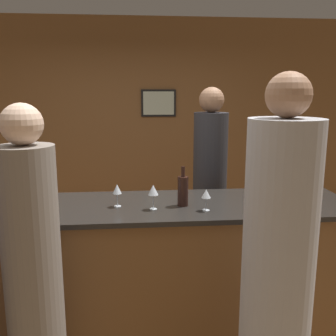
{
  "coord_description": "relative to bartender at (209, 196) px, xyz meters",
  "views": [
    {
      "loc": [
        0.06,
        -2.65,
        1.88
      ],
      "look_at": [
        0.3,
        0.1,
        1.32
      ],
      "focal_mm": 40.0,
      "sensor_mm": 36.0,
      "label": 1
    }
  ],
  "objects": [
    {
      "name": "ground_plane",
      "position": [
        -0.76,
        -0.74,
        -0.91
      ],
      "size": [
        14.0,
        14.0,
        0.0
      ],
      "primitive_type": "plane",
      "color": "brown"
    },
    {
      "name": "wine_glass_4",
      "position": [
        -0.83,
        -0.78,
        0.28
      ],
      "size": [
        0.06,
        0.06,
        0.17
      ],
      "color": "silver",
      "rests_on": "bar_counter"
    },
    {
      "name": "wine_bottle_1",
      "position": [
        0.53,
        -0.66,
        0.27
      ],
      "size": [
        0.07,
        0.07,
        0.29
      ],
      "color": "black",
      "rests_on": "bar_counter"
    },
    {
      "name": "wine_glass_3",
      "position": [
        -0.21,
        -0.93,
        0.27
      ],
      "size": [
        0.07,
        0.07,
        0.15
      ],
      "color": "silver",
      "rests_on": "bar_counter"
    },
    {
      "name": "guest_2",
      "position": [
        0.05,
        -1.59,
        0.01
      ],
      "size": [
        0.39,
        0.39,
        1.98
      ],
      "color": "#B2B2B7",
      "rests_on": "ground_plane"
    },
    {
      "name": "bartender",
      "position": [
        0.0,
        0.0,
        0.0
      ],
      "size": [
        0.32,
        0.32,
        1.93
      ],
      "rotation": [
        0.0,
        0.0,
        3.14
      ],
      "color": "#2D2D33",
      "rests_on": "ground_plane"
    },
    {
      "name": "wine_bottle_0",
      "position": [
        -0.36,
        -0.79,
        0.27
      ],
      "size": [
        0.08,
        0.08,
        0.29
      ],
      "color": "black",
      "rests_on": "bar_counter"
    },
    {
      "name": "guest_1",
      "position": [
        -1.26,
        -1.46,
        -0.05
      ],
      "size": [
        0.31,
        0.31,
        1.83
      ],
      "color": "gray",
      "rests_on": "ground_plane"
    },
    {
      "name": "bar_counter",
      "position": [
        -0.76,
        -0.74,
        -0.38
      ],
      "size": [
        3.36,
        0.79,
        1.07
      ],
      "color": "brown",
      "rests_on": "ground_plane"
    },
    {
      "name": "back_wall",
      "position": [
        -0.76,
        1.46,
        0.49
      ],
      "size": [
        8.0,
        0.08,
        2.8
      ],
      "color": "brown",
      "rests_on": "ground_plane"
    },
    {
      "name": "wine_glass_2",
      "position": [
        -1.47,
        -0.82,
        0.27
      ],
      "size": [
        0.06,
        0.06,
        0.15
      ],
      "color": "silver",
      "rests_on": "bar_counter"
    },
    {
      "name": "wine_glass_1",
      "position": [
        -0.58,
        -0.87,
        0.3
      ],
      "size": [
        0.07,
        0.07,
        0.18
      ],
      "color": "silver",
      "rests_on": "bar_counter"
    }
  ]
}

